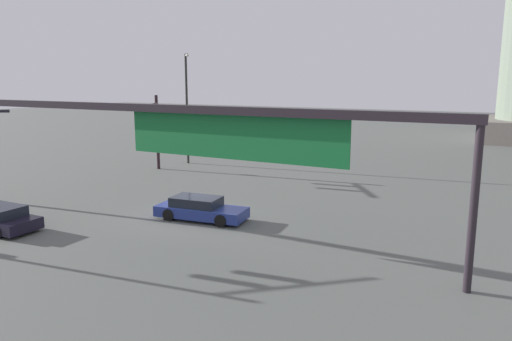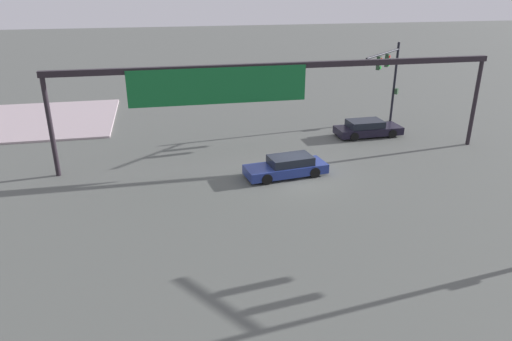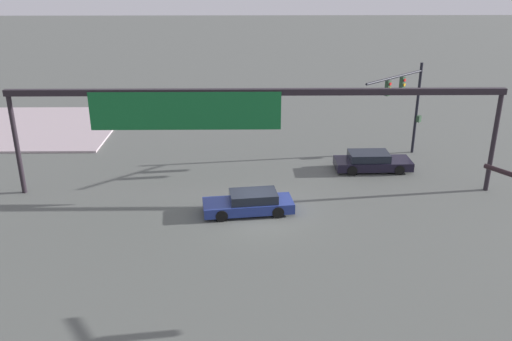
% 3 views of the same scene
% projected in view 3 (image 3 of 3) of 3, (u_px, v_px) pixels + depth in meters
% --- Properties ---
extents(ground_plane, '(204.05, 204.05, 0.00)m').
position_uv_depth(ground_plane, '(257.00, 215.00, 29.30)').
color(ground_plane, '#575B56').
extents(sidewalk_corner, '(14.84, 11.83, 0.15)m').
position_uv_depth(sidewalk_corner, '(23.00, 128.00, 43.75)').
color(sidewalk_corner, '#B29FA6').
rests_on(sidewalk_corner, ground).
extents(traffic_signal_near_corner, '(4.89, 4.19, 6.34)m').
position_uv_depth(traffic_signal_near_corner, '(406.00, 96.00, 35.93)').
color(traffic_signal_near_corner, black).
rests_on(traffic_signal_near_corner, ground).
extents(overhead_sign_gantry, '(27.72, 0.43, 6.16)m').
position_uv_depth(overhead_sign_gantry, '(235.00, 106.00, 30.21)').
color(overhead_sign_gantry, black).
rests_on(overhead_sign_gantry, ground).
extents(sedan_car_approaching, '(5.01, 2.34, 1.21)m').
position_uv_depth(sedan_car_approaching, '(250.00, 203.00, 29.33)').
color(sedan_car_approaching, navy).
rests_on(sedan_car_approaching, ground).
extents(sedan_car_waiting_far, '(4.92, 2.05, 1.21)m').
position_uv_depth(sedan_car_waiting_far, '(372.00, 162.00, 35.18)').
color(sedan_car_waiting_far, black).
rests_on(sedan_car_waiting_far, ground).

